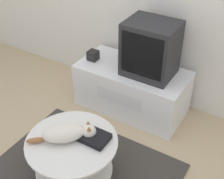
{
  "coord_description": "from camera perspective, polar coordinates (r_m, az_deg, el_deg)",
  "views": [
    {
      "loc": [
        1.15,
        -1.3,
        2.22
      ],
      "look_at": [
        0.0,
        0.59,
        0.62
      ],
      "focal_mm": 50.0,
      "sensor_mm": 36.0,
      "label": 1
    }
  ],
  "objects": [
    {
      "name": "tv_stand",
      "position": [
        3.38,
        3.64,
        0.14
      ],
      "size": [
        1.16,
        0.57,
        0.5
      ],
      "color": "white",
      "rests_on": "ground_plane"
    },
    {
      "name": "tv",
      "position": [
        3.06,
        7.06,
        7.39
      ],
      "size": [
        0.49,
        0.4,
        0.55
      ],
      "color": "#232326",
      "rests_on": "tv_stand"
    },
    {
      "name": "speaker",
      "position": [
        3.38,
        -3.49,
        6.26
      ],
      "size": [
        0.1,
        0.1,
        0.1
      ],
      "color": "black",
      "rests_on": "tv_stand"
    },
    {
      "name": "coffee_table",
      "position": [
        2.6,
        -7.27,
        -11.87
      ],
      "size": [
        0.73,
        0.73,
        0.45
      ],
      "color": "#B2B2B7",
      "rests_on": "rug"
    },
    {
      "name": "dvd_box",
      "position": [
        2.46,
        -3.35,
        -8.68
      ],
      "size": [
        0.24,
        0.18,
        0.05
      ],
      "color": "black",
      "rests_on": "coffee_table"
    },
    {
      "name": "cat",
      "position": [
        2.45,
        -8.23,
        -7.92
      ],
      "size": [
        0.44,
        0.39,
        0.14
      ],
      "rotation": [
        0.0,
        0.0,
        0.72
      ],
      "color": "silver",
      "rests_on": "coffee_table"
    }
  ]
}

